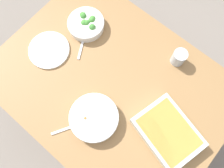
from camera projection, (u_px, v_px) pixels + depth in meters
name	position (u px, v px, depth m)	size (l,w,h in m)	color
ground_plane	(112.00, 110.00, 1.89)	(6.00, 6.00, 0.00)	slate
dining_table	(112.00, 89.00, 1.27)	(1.20, 0.90, 0.74)	olive
stew_bowl	(94.00, 118.00, 1.10)	(0.24, 0.24, 0.06)	silver
broccoli_bowl	(86.00, 24.00, 1.25)	(0.20, 0.20, 0.07)	silver
baking_dish	(168.00, 132.00, 1.08)	(0.34, 0.29, 0.06)	silver
drink_cup	(179.00, 58.00, 1.19)	(0.07, 0.07, 0.08)	#B2BCC6
side_plate	(49.00, 50.00, 1.24)	(0.22, 0.22, 0.01)	silver
spoon_by_stew	(74.00, 126.00, 1.12)	(0.10, 0.16, 0.01)	silver
spoon_by_broccoli	(83.00, 40.00, 1.25)	(0.10, 0.16, 0.01)	silver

